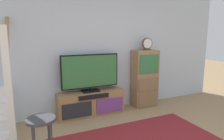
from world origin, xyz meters
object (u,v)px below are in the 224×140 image
(desk_clock, at_px, (147,44))
(bar_stool_near, at_px, (42,133))
(side_cabinet, at_px, (145,78))
(television, at_px, (90,72))
(media_console, at_px, (91,103))

(desk_clock, bearing_deg, bar_stool_near, -148.88)
(side_cabinet, relative_size, desk_clock, 4.71)
(television, xyz_separation_m, side_cabinet, (1.33, -0.01, -0.25))
(side_cabinet, bearing_deg, desk_clock, -26.59)
(media_console, relative_size, television, 1.15)
(media_console, xyz_separation_m, television, (0.00, 0.02, 0.67))
(side_cabinet, distance_m, bar_stool_near, 2.85)
(side_cabinet, xyz_separation_m, desk_clock, (0.03, -0.02, 0.81))
(side_cabinet, xyz_separation_m, bar_stool_near, (-2.42, -1.50, -0.13))
(television, height_order, desk_clock, desk_clock)
(media_console, height_order, bar_stool_near, bar_stool_near)
(media_console, height_order, desk_clock, desk_clock)
(media_console, distance_m, television, 0.67)
(bar_stool_near, bearing_deg, side_cabinet, 31.69)
(television, bearing_deg, desk_clock, -1.21)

